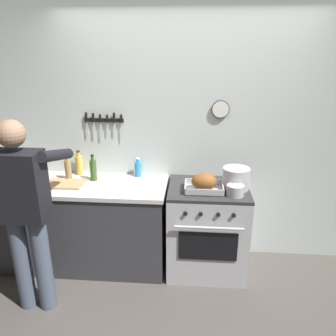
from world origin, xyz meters
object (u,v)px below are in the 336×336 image
roasting_pan (204,183)px  bottle_dish_soap (138,169)px  cutting_board (65,184)px  bottle_cooking_oil (79,165)px  bottle_vinegar (68,169)px  bottle_olive_oil (93,170)px  bottle_wine_red (43,168)px  stock_pot (236,178)px  stove (207,229)px  saucepan (235,190)px  person_cook (25,207)px

roasting_pan → bottle_dish_soap: 0.74m
cutting_board → bottle_cooking_oil: (0.05, 0.29, 0.10)m
bottle_cooking_oil → bottle_vinegar: bottle_vinegar is taller
bottle_olive_oil → bottle_vinegar: size_ratio=1.02×
bottle_wine_red → bottle_dish_soap: 0.94m
cutting_board → bottle_wine_red: bearing=161.3°
stock_pot → roasting_pan: bearing=-164.7°
stove → bottle_wine_red: (-1.63, 0.03, 0.59)m
saucepan → bottle_cooking_oil: (-1.56, 0.41, 0.06)m
stock_pot → saucepan: size_ratio=1.60×
cutting_board → bottle_olive_oil: 0.30m
saucepan → bottle_vinegar: bottle_vinegar is taller
bottle_olive_oil → stove: bearing=-4.7°
bottle_olive_oil → cutting_board: bearing=-150.1°
saucepan → bottle_olive_oil: (-1.36, 0.26, 0.06)m
cutting_board → bottle_dish_soap: (0.67, 0.28, 0.07)m
bottle_olive_oil → bottle_vinegar: bottle_olive_oil is taller
roasting_pan → bottle_dish_soap: size_ratio=1.77×
bottle_wine_red → cutting_board: bearing=-18.7°
bottle_wine_red → stove: bearing=-1.2°
stove → bottle_vinegar: bottle_vinegar is taller
stove → cutting_board: size_ratio=2.50×
roasting_pan → bottle_wine_red: bearing=175.8°
person_cook → bottle_olive_oil: 0.81m
cutting_board → roasting_pan: bearing=-1.5°
person_cook → roasting_pan: person_cook is taller
cutting_board → bottle_dish_soap: 0.73m
saucepan → cutting_board: 1.61m
stock_pot → stove: bearing=179.6°
stock_pot → cutting_board: stock_pot is taller
cutting_board → bottle_olive_oil: bottle_olive_oil is taller
bottle_vinegar → stock_pot: bearing=-3.2°
person_cook → cutting_board: 0.60m
person_cook → bottle_olive_oil: (0.34, 0.73, 0.06)m
bottle_cooking_oil → bottle_dish_soap: bearing=-0.6°
person_cook → roasting_pan: size_ratio=4.72×
bottle_wine_red → bottle_dish_soap: bottle_wine_red is taller
bottle_wine_red → bottle_cooking_oil: size_ratio=1.27×
stove → bottle_olive_oil: bottle_olive_oil is taller
person_cook → stock_pot: person_cook is taller
bottle_olive_oil → bottle_vinegar: 0.26m
stove → roasting_pan: size_ratio=2.56×
person_cook → bottle_wine_red: bearing=6.2°
stock_pot → bottle_cooking_oil: bottle_cooking_oil is taller
stock_pot → bottle_wine_red: (-1.87, 0.04, 0.04)m
stock_pot → bottle_olive_oil: 1.39m
stove → bottle_cooking_oil: 1.46m
roasting_pan → stock_pot: 0.31m
stock_pot → bottle_olive_oil: (-1.39, 0.10, 0.01)m
bottle_olive_oil → bottle_dish_soap: bottle_olive_oil is taller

